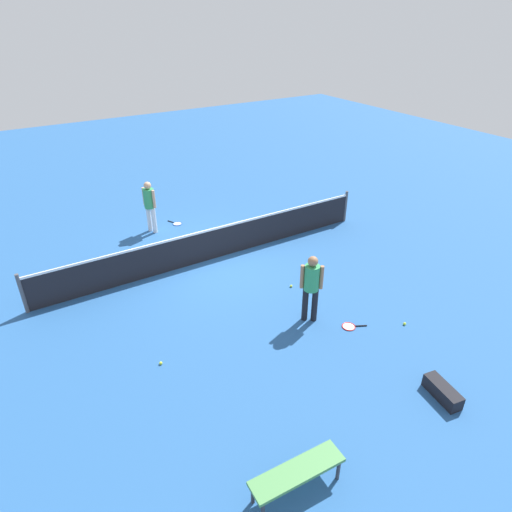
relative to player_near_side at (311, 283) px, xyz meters
The scene contains 11 objects.
ground_plane 3.95m from the player_near_side, 99.29° to the left, with size 40.00×40.00×0.00m, color #265693.
court_net 3.85m from the player_near_side, 99.29° to the left, with size 10.09×0.09×1.07m.
player_near_side is the anchor object (origin of this frame).
player_far_side 6.57m from the player_near_side, 103.19° to the left, with size 0.45×0.51×1.70m.
tennis_racket_near_player 1.38m from the player_near_side, 48.43° to the right, with size 0.60×0.42×0.03m.
tennis_racket_far_player 6.63m from the player_near_side, 95.38° to the left, with size 0.42×0.60×0.03m.
tennis_ball_near_player 1.72m from the player_near_side, 71.73° to the left, with size 0.07×0.07×0.07m, color #C6E033.
tennis_ball_by_net 3.68m from the player_near_side, behind, with size 0.07×0.07×0.07m, color #C6E033.
tennis_ball_midcourt 2.41m from the player_near_side, 36.80° to the right, with size 0.07×0.07×0.07m, color #C6E033.
courtside_bench 4.32m from the player_near_side, 129.92° to the right, with size 1.52×0.47×0.48m.
equipment_bag 3.37m from the player_near_side, 77.75° to the right, with size 0.41×0.84×0.28m.
Camera 1 is at (-4.83, -10.29, 6.48)m, focal length 31.27 mm.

